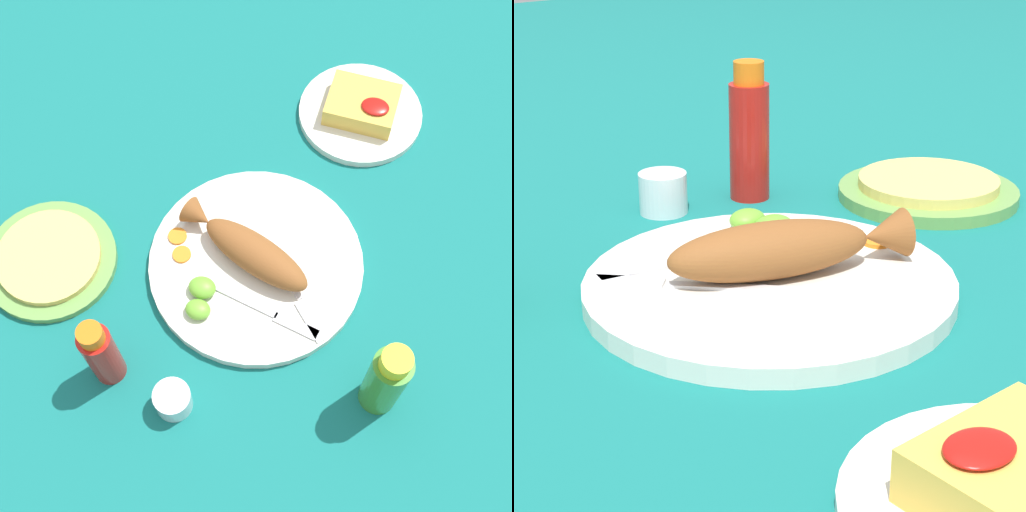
% 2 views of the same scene
% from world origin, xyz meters
% --- Properties ---
extents(ground_plane, '(4.00, 4.00, 0.00)m').
position_xyz_m(ground_plane, '(0.00, 0.00, 0.00)').
color(ground_plane, '#146B66').
extents(main_plate, '(0.33, 0.33, 0.02)m').
position_xyz_m(main_plate, '(0.00, 0.00, 0.01)').
color(main_plate, silver).
rests_on(main_plate, ground_plane).
extents(fried_fish, '(0.23, 0.13, 0.05)m').
position_xyz_m(fried_fish, '(-0.01, 0.00, 0.04)').
color(fried_fish, brown).
rests_on(fried_fish, main_plate).
extents(fork_near, '(0.14, 0.14, 0.00)m').
position_xyz_m(fork_near, '(0.08, -0.04, 0.02)').
color(fork_near, silver).
rests_on(fork_near, main_plate).
extents(fork_far, '(0.18, 0.05, 0.00)m').
position_xyz_m(fork_far, '(0.04, -0.08, 0.02)').
color(fork_far, silver).
rests_on(fork_far, main_plate).
extents(carrot_slice_near, '(0.03, 0.03, 0.00)m').
position_xyz_m(carrot_slice_near, '(-0.13, 0.01, 0.02)').
color(carrot_slice_near, orange).
rests_on(carrot_slice_near, main_plate).
extents(carrot_slice_mid, '(0.03, 0.03, 0.00)m').
position_xyz_m(carrot_slice_mid, '(-0.11, -0.02, 0.02)').
color(carrot_slice_mid, orange).
rests_on(carrot_slice_mid, main_plate).
extents(lime_wedge_main, '(0.04, 0.04, 0.02)m').
position_xyz_m(lime_wedge_main, '(-0.06, -0.07, 0.03)').
color(lime_wedge_main, '#6BB233').
rests_on(lime_wedge_main, main_plate).
extents(lime_wedge_side, '(0.04, 0.03, 0.02)m').
position_xyz_m(lime_wedge_side, '(-0.06, -0.11, 0.03)').
color(lime_wedge_side, '#6BB233').
rests_on(lime_wedge_side, main_plate).
extents(hot_sauce_bottle_red, '(0.05, 0.05, 0.16)m').
position_xyz_m(hot_sauce_bottle_red, '(-0.15, -0.22, 0.07)').
color(hot_sauce_bottle_red, '#B21914').
rests_on(hot_sauce_bottle_red, ground_plane).
extents(hot_sauce_bottle_green, '(0.05, 0.05, 0.17)m').
position_xyz_m(hot_sauce_bottle_green, '(0.23, -0.15, 0.08)').
color(hot_sauce_bottle_green, '#3D8428').
rests_on(hot_sauce_bottle_green, ground_plane).
extents(salt_cup, '(0.05, 0.05, 0.05)m').
position_xyz_m(salt_cup, '(-0.05, -0.24, 0.02)').
color(salt_cup, silver).
rests_on(salt_cup, ground_plane).
extents(side_plate_fries, '(0.21, 0.21, 0.01)m').
position_xyz_m(side_plate_fries, '(0.09, 0.33, 0.01)').
color(side_plate_fries, silver).
rests_on(side_plate_fries, ground_plane).
extents(fries_pile, '(0.12, 0.10, 0.04)m').
position_xyz_m(fries_pile, '(0.09, 0.33, 0.03)').
color(fries_pile, gold).
rests_on(fries_pile, side_plate_fries).
extents(tortilla_plate, '(0.21, 0.21, 0.01)m').
position_xyz_m(tortilla_plate, '(-0.31, -0.09, 0.01)').
color(tortilla_plate, '#6B9E4C').
rests_on(tortilla_plate, ground_plane).
extents(tortilla_stack, '(0.16, 0.16, 0.01)m').
position_xyz_m(tortilla_stack, '(-0.31, -0.09, 0.02)').
color(tortilla_stack, '#E0C666').
rests_on(tortilla_stack, tortilla_plate).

